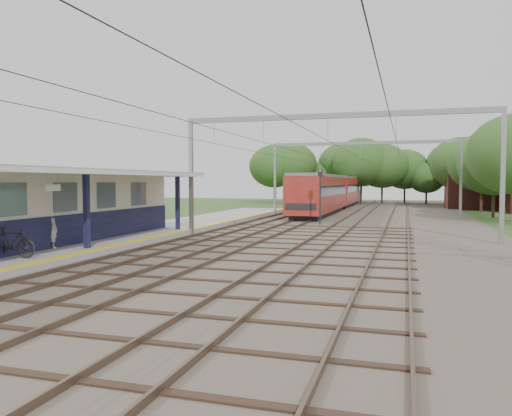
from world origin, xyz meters
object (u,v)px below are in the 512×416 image
(person, at_px, (52,229))
(train, at_px, (334,191))
(signal_post, at_px, (320,191))
(bicycle, at_px, (12,243))

(person, xyz_separation_m, train, (6.84, 38.42, 0.97))
(person, bearing_deg, signal_post, -100.52)
(person, height_order, train, train)
(signal_post, bearing_deg, bicycle, -95.99)
(bicycle, bearing_deg, train, -15.69)
(train, bearing_deg, signal_post, -84.78)
(train, bearing_deg, bicycle, -98.81)
(train, height_order, signal_post, signal_post)
(bicycle, bearing_deg, person, 2.33)
(bicycle, bearing_deg, signal_post, -28.34)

